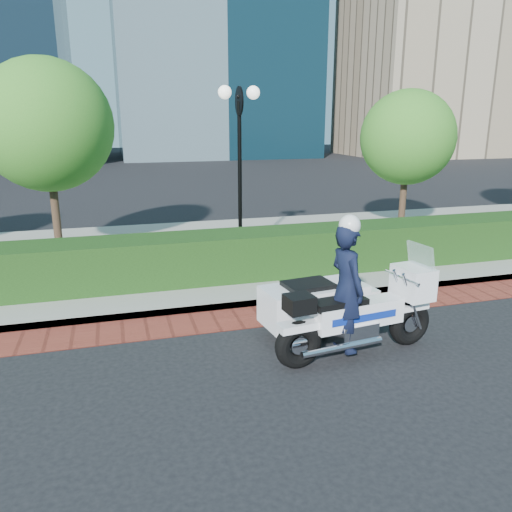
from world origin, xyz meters
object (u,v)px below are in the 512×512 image
object	(u,v)px
lamppost	(240,146)
police_motorcycle	(338,302)
tree_b	(46,126)
tree_c	(408,138)

from	to	relation	value
lamppost	police_motorcycle	world-z (taller)	lamppost
lamppost	tree_b	bearing A→B (deg)	163.89
tree_c	police_motorcycle	xyz separation A→B (m)	(-5.24, -6.57, -2.27)
tree_c	police_motorcycle	world-z (taller)	tree_c
lamppost	tree_c	size ratio (longest dim) A/B	0.98
lamppost	police_motorcycle	bearing A→B (deg)	-87.19
tree_b	police_motorcycle	xyz separation A→B (m)	(4.76, -6.57, -2.66)
lamppost	police_motorcycle	size ratio (longest dim) A/B	1.50
tree_b	lamppost	bearing A→B (deg)	-16.11
lamppost	police_motorcycle	xyz separation A→B (m)	(0.26, -5.27, -2.18)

